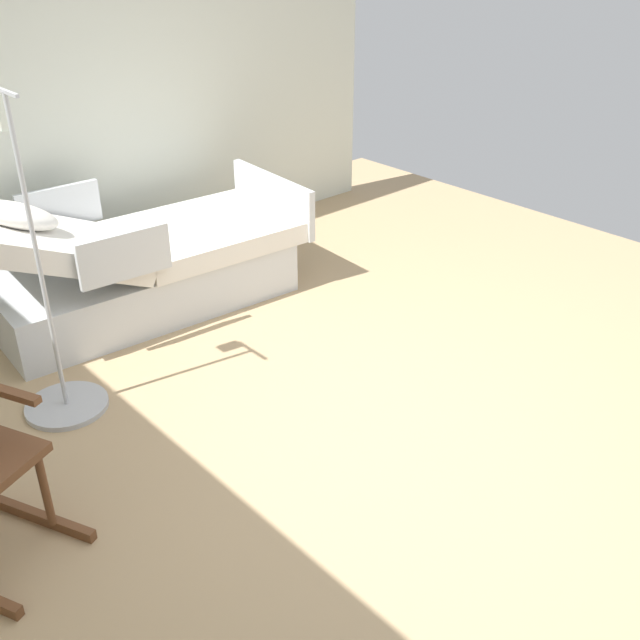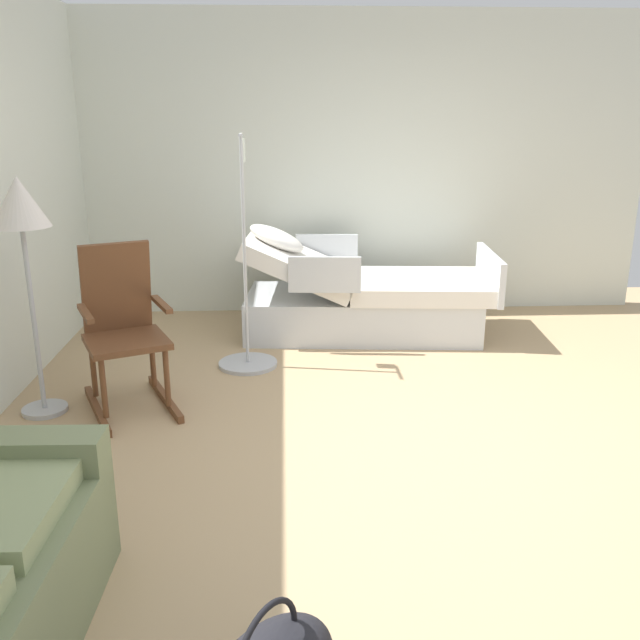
# 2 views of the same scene
# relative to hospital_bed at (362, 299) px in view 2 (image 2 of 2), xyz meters

# --- Properties ---
(ground_plane) EXTENTS (6.93, 6.93, 0.00)m
(ground_plane) POSITION_rel_hospital_bed_xyz_m (-2.01, -0.07, -0.30)
(ground_plane) COLOR tan
(side_wall) EXTENTS (0.10, 5.26, 2.70)m
(side_wall) POSITION_rel_hospital_bed_xyz_m (0.81, -0.07, 1.05)
(side_wall) COLOR silver
(side_wall) RESTS_ON ground
(hospital_bed) EXTENTS (1.13, 2.16, 0.98)m
(hospital_bed) POSITION_rel_hospital_bed_xyz_m (0.00, 0.00, 0.00)
(hospital_bed) COLOR silver
(hospital_bed) RESTS_ON ground
(rocking_chair) EXTENTS (0.89, 0.74, 1.05)m
(rocking_chair) POSITION_rel_hospital_bed_xyz_m (-1.42, 1.68, 0.20)
(rocking_chair) COLOR brown
(rocking_chair) RESTS_ON ground
(floor_lamp) EXTENTS (0.34, 0.34, 1.48)m
(floor_lamp) POSITION_rel_hospital_bed_xyz_m (-1.52, 2.19, 0.93)
(floor_lamp) COLOR #B2B5BA
(floor_lamp) RESTS_ON ground
(iv_pole) EXTENTS (0.44, 0.44, 1.69)m
(iv_pole) POSITION_rel_hospital_bed_xyz_m (-0.75, 0.94, -0.05)
(iv_pole) COLOR #B2B5BA
(iv_pole) RESTS_ON ground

